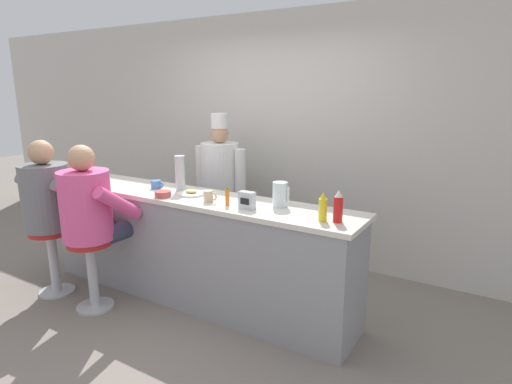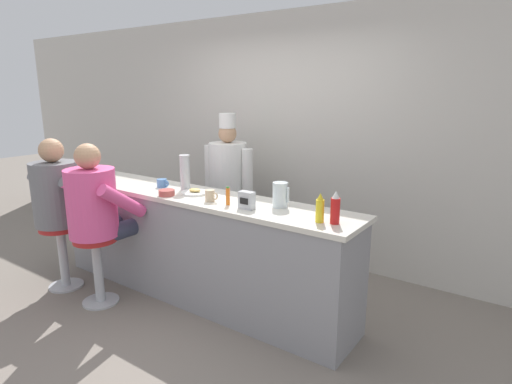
% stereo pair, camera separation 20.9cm
% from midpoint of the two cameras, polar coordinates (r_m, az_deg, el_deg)
% --- Properties ---
extents(ground_plane, '(20.00, 20.00, 0.00)m').
position_cam_midpoint_polar(ground_plane, '(3.97, -12.54, -15.14)').
color(ground_plane, slate).
extents(wall_back, '(10.00, 0.06, 2.70)m').
position_cam_midpoint_polar(wall_back, '(4.90, 0.91, 7.33)').
color(wall_back, beige).
rests_on(wall_back, ground_plane).
extents(diner_counter, '(3.13, 0.57, 0.98)m').
position_cam_midpoint_polar(diner_counter, '(3.95, -10.05, -7.30)').
color(diner_counter, gray).
rests_on(diner_counter, ground_plane).
extents(ketchup_bottle_red, '(0.07, 0.07, 0.23)m').
position_cam_midpoint_polar(ketchup_bottle_red, '(2.99, 8.95, -2.01)').
color(ketchup_bottle_red, red).
rests_on(ketchup_bottle_red, diner_counter).
extents(mustard_bottle_yellow, '(0.06, 0.06, 0.21)m').
position_cam_midpoint_polar(mustard_bottle_yellow, '(3.01, 6.95, -2.09)').
color(mustard_bottle_yellow, yellow).
rests_on(mustard_bottle_yellow, diner_counter).
extents(hot_sauce_bottle_orange, '(0.03, 0.03, 0.15)m').
position_cam_midpoint_polar(hot_sauce_bottle_orange, '(3.40, -5.60, -0.64)').
color(hot_sauce_bottle_orange, orange).
rests_on(hot_sauce_bottle_orange, diner_counter).
extents(water_pitcher_clear, '(0.14, 0.12, 0.20)m').
position_cam_midpoint_polar(water_pitcher_clear, '(3.35, 1.46, -0.34)').
color(water_pitcher_clear, silver).
rests_on(water_pitcher_clear, diner_counter).
extents(breakfast_plate, '(0.24, 0.24, 0.05)m').
position_cam_midpoint_polar(breakfast_plate, '(3.80, -10.19, -0.16)').
color(breakfast_plate, white).
rests_on(breakfast_plate, diner_counter).
extents(cereal_bowl, '(0.14, 0.14, 0.05)m').
position_cam_midpoint_polar(cereal_bowl, '(3.77, -13.87, -0.29)').
color(cereal_bowl, '#B24C47').
rests_on(cereal_bowl, diner_counter).
extents(coffee_mug_blue, '(0.14, 0.09, 0.08)m').
position_cam_midpoint_polar(coffee_mug_blue, '(4.10, -14.58, 0.96)').
color(coffee_mug_blue, '#4C7AB2').
rests_on(coffee_mug_blue, diner_counter).
extents(coffee_mug_tan, '(0.13, 0.08, 0.10)m').
position_cam_midpoint_polar(coffee_mug_tan, '(3.52, -8.00, -0.60)').
color(coffee_mug_tan, beige).
rests_on(coffee_mug_tan, diner_counter).
extents(cup_stack_steel, '(0.10, 0.10, 0.32)m').
position_cam_midpoint_polar(cup_stack_steel, '(3.93, -11.59, 2.44)').
color(cup_stack_steel, '#B7BABF').
rests_on(cup_stack_steel, diner_counter).
extents(napkin_dispenser_chrome, '(0.12, 0.07, 0.14)m').
position_cam_midpoint_polar(napkin_dispenser_chrome, '(3.29, -3.01, -1.13)').
color(napkin_dispenser_chrome, silver).
rests_on(napkin_dispenser_chrome, diner_counter).
extents(diner_seated_grey, '(0.64, 0.63, 1.45)m').
position_cam_midpoint_polar(diner_seated_grey, '(4.37, -26.99, -1.15)').
color(diner_seated_grey, '#B2B5BA').
rests_on(diner_seated_grey, ground_plane).
extents(diner_seated_pink, '(0.64, 0.63, 1.45)m').
position_cam_midpoint_polar(diner_seated_pink, '(3.92, -22.70, -2.32)').
color(diner_seated_pink, '#B2B5BA').
rests_on(diner_seated_pink, ground_plane).
extents(cook_in_whites_near, '(0.64, 0.41, 1.63)m').
position_cam_midpoint_polar(cook_in_whites_near, '(4.68, -6.06, 1.34)').
color(cook_in_whites_near, '#232328').
rests_on(cook_in_whites_near, ground_plane).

